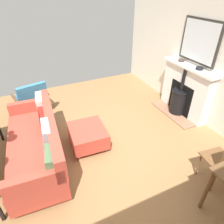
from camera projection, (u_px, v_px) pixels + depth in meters
The scene contains 9 objects.
ground_plane at pixel (84, 151), 3.59m from camera, with size 5.30×5.68×0.01m, color olive.
wall_left at pixel (211, 56), 3.77m from camera, with size 0.12×5.68×2.75m, color silver.
fireplace at pixel (184, 93), 4.39m from camera, with size 0.53×1.34×1.12m.
mirror_over_mantel at pixel (199, 41), 3.83m from camera, with size 0.04×0.91×0.82m.
mantel_bowl_near at pixel (181, 60), 4.26m from camera, with size 0.13×0.13×0.04m.
mantel_bowl_far at pixel (199, 68), 3.87m from camera, with size 0.14×0.14×0.05m.
sofa at pixel (38, 143), 3.20m from camera, with size 0.89×2.01×0.85m.
ottoman at pixel (88, 135), 3.59m from camera, with size 0.66×0.73×0.37m.
armchair_accent at pixel (31, 97), 4.32m from camera, with size 0.78×0.71×0.81m.
Camera 1 is at (0.64, 2.59, 2.55)m, focal length 31.83 mm.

